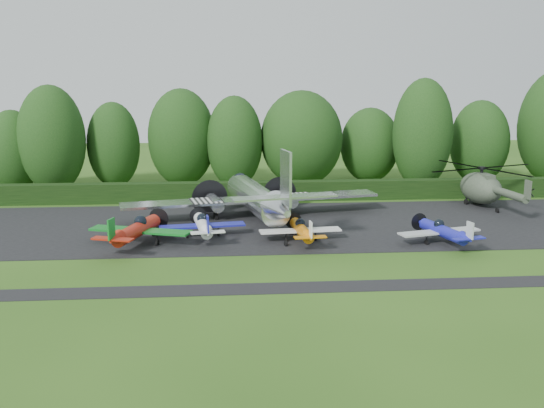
{
  "coord_description": "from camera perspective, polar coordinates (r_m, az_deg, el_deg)",
  "views": [
    {
      "loc": [
        -5.67,
        -40.76,
        12.5
      ],
      "look_at": [
        -1.91,
        7.14,
        2.5
      ],
      "focal_mm": 40.0,
      "sensor_mm": 36.0,
      "label": 1
    }
  ],
  "objects": [
    {
      "name": "transport_plane",
      "position": [
        53.56,
        -1.5,
        0.57
      ],
      "size": [
        23.58,
        18.08,
        7.56
      ],
      "rotation": [
        0.0,
        0.0,
        -0.2
      ],
      "color": "silver",
      "rests_on": "ground"
    },
    {
      "name": "tree_9",
      "position": [
        74.92,
        9.18,
        5.49
      ],
      "size": [
        7.12,
        7.12,
        9.06
      ],
      "color": "black",
      "rests_on": "ground"
    },
    {
      "name": "tree_3",
      "position": [
        71.77,
        -8.51,
        6.18
      ],
      "size": [
        7.82,
        7.82,
        11.39
      ],
      "color": "black",
      "rests_on": "ground"
    },
    {
      "name": "helicopter",
      "position": [
        63.33,
        19.09,
        1.68
      ],
      "size": [
        12.28,
        14.38,
        3.96
      ],
      "rotation": [
        0.0,
        0.0,
        -0.1
      ],
      "color": "#394636",
      "rests_on": "ground"
    },
    {
      "name": "ground",
      "position": [
        43.01,
        3.29,
        -5.16
      ],
      "size": [
        160.0,
        160.0,
        0.0
      ],
      "primitive_type": "plane",
      "color": "#2C5317",
      "rests_on": "ground"
    },
    {
      "name": "tree_4",
      "position": [
        71.08,
        2.79,
        6.16
      ],
      "size": [
        9.56,
        9.56,
        11.18
      ],
      "color": "black",
      "rests_on": "ground"
    },
    {
      "name": "light_plane_blue",
      "position": [
        48.05,
        15.79,
        -2.46
      ],
      "size": [
        6.65,
        6.99,
        2.56
      ],
      "rotation": [
        0.0,
        0.0,
        -0.24
      ],
      "color": "#1C1EAB",
      "rests_on": "ground"
    },
    {
      "name": "tree_0",
      "position": [
        72.52,
        -14.68,
        5.39
      ],
      "size": [
        6.01,
        6.01,
        9.89
      ],
      "color": "black",
      "rests_on": "ground"
    },
    {
      "name": "light_plane_red",
      "position": [
        46.94,
        -12.6,
        -2.37
      ],
      "size": [
        7.95,
        8.36,
        3.06
      ],
      "rotation": [
        0.0,
        0.0,
        0.31
      ],
      "color": "#A51E0F",
      "rests_on": "ground"
    },
    {
      "name": "hedgerow",
      "position": [
        63.26,
        0.74,
        0.36
      ],
      "size": [
        90.0,
        1.6,
        2.0
      ],
      "primitive_type": "cube",
      "color": "black",
      "rests_on": "ground"
    },
    {
      "name": "tree_11",
      "position": [
        71.01,
        -20.02,
        5.74
      ],
      "size": [
        7.24,
        7.24,
        11.86
      ],
      "color": "black",
      "rests_on": "ground"
    },
    {
      "name": "tree_8",
      "position": [
        77.09,
        18.94,
        5.53
      ],
      "size": [
        6.97,
        6.97,
        9.99
      ],
      "color": "black",
      "rests_on": "ground"
    },
    {
      "name": "light_plane_orange",
      "position": [
        46.86,
        2.79,
        -2.44
      ],
      "size": [
        6.37,
        6.7,
        2.45
      ],
      "rotation": [
        0.0,
        0.0,
        -0.09
      ],
      "color": "orange",
      "rests_on": "ground"
    },
    {
      "name": "light_plane_white",
      "position": [
        48.32,
        -6.52,
        -1.98
      ],
      "size": [
        6.82,
        7.17,
        2.62
      ],
      "rotation": [
        0.0,
        0.0,
        -0.15
      ],
      "color": "white",
      "rests_on": "ground"
    },
    {
      "name": "apron",
      "position": [
        52.58,
        1.83,
        -2.0
      ],
      "size": [
        70.0,
        18.0,
        0.01
      ],
      "primitive_type": "cube",
      "color": "black",
      "rests_on": "ground"
    },
    {
      "name": "tree_10",
      "position": [
        73.12,
        -23.16,
        4.58
      ],
      "size": [
        6.0,
        6.0,
        9.15
      ],
      "color": "black",
      "rests_on": "ground"
    },
    {
      "name": "taxiway_verge",
      "position": [
        37.37,
        4.54,
        -7.82
      ],
      "size": [
        70.0,
        2.0,
        0.0
      ],
      "primitive_type": "cube",
      "color": "black",
      "rests_on": "ground"
    },
    {
      "name": "tree_6",
      "position": [
        71.41,
        13.98,
        6.41
      ],
      "size": [
        6.74,
        6.74,
        12.58
      ],
      "color": "black",
      "rests_on": "ground"
    },
    {
      "name": "tree_5",
      "position": [
        70.04,
        -3.54,
        5.83
      ],
      "size": [
        6.46,
        6.46,
        10.6
      ],
      "color": "black",
      "rests_on": "ground"
    }
  ]
}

